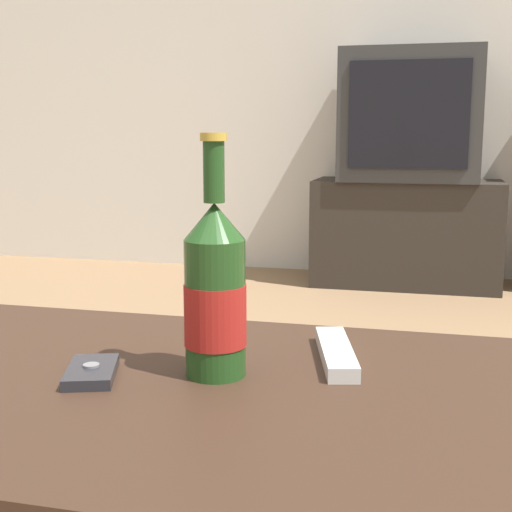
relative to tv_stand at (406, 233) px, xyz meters
name	(u,v)px	position (x,y,z in m)	size (l,w,h in m)	color
back_wall	(378,21)	(-0.19, 0.28, 1.04)	(8.00, 0.05, 2.60)	beige
coffee_table	(161,435)	(-0.19, -2.75, 0.12)	(1.13, 0.60, 0.45)	#332116
tv_stand	(406,233)	(0.00, 0.00, 0.00)	(0.89, 0.40, 0.51)	#28231E
television	(410,116)	(0.00, 0.00, 0.56)	(0.65, 0.46, 0.61)	#2D2D2D
beer_bottle	(215,293)	(-0.13, -2.71, 0.29)	(0.08, 0.08, 0.30)	#1E4219
cell_phone	(91,372)	(-0.28, -2.75, 0.20)	(0.09, 0.12, 0.02)	#232328
remote_control	(336,353)	(0.01, -2.61, 0.20)	(0.08, 0.19, 0.02)	beige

